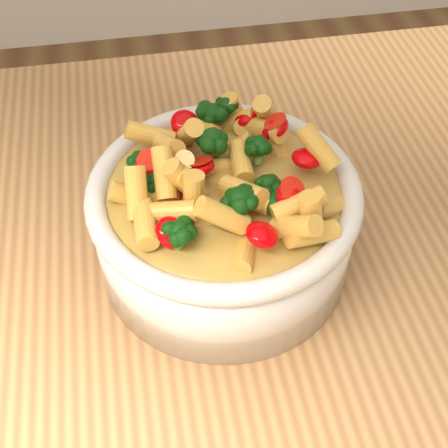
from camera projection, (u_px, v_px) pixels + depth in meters
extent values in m
cube|color=tan|center=(326.00, 307.00, 0.55)|extent=(1.20, 0.80, 0.04)
cylinder|color=silver|center=(224.00, 227.00, 0.53)|extent=(0.21, 0.21, 0.08)
ellipsoid|color=silver|center=(224.00, 248.00, 0.55)|extent=(0.20, 0.20, 0.03)
torus|color=silver|center=(224.00, 191.00, 0.49)|extent=(0.22, 0.22, 0.02)
ellipsoid|color=gold|center=(224.00, 191.00, 0.49)|extent=(0.19, 0.19, 0.02)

